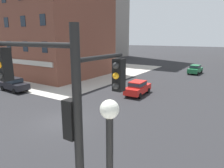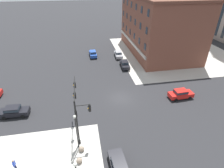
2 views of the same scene
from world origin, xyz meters
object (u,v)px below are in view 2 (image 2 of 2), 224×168
Objects in this scene: bollard_sphere_curb_b at (79,161)px; car_main_northbound_near at (119,166)px; car_main_northbound_far at (125,64)px; car_main_southbound_near at (181,94)px; traffic_signal_main at (78,110)px; bollard_sphere_curb_a at (81,149)px; pedestrian_at_curb at (14,164)px; car_cross_westbound at (93,53)px; car_cross_eastbound at (118,54)px; car_main_southbound_far at (14,111)px; street_lamp_corner_near at (76,129)px.

car_main_northbound_near reaches higher than bollard_sphere_curb_b.
car_main_southbound_near is at bearing 26.06° from car_main_northbound_far.
traffic_signal_main reaches higher than bollard_sphere_curb_a.
car_main_northbound_far is 15.81m from car_main_southbound_near.
pedestrian_at_curb is 34.45m from car_cross_westbound.
bollard_sphere_curb_a is at bearing -64.72° from car_main_southbound_near.
car_main_northbound_far is at bearing -153.94° from car_main_southbound_near.
car_cross_eastbound is at bearing 148.98° from pedestrian_at_curb.
pedestrian_at_curb is at bearing -19.84° from car_cross_westbound.
car_main_southbound_near is (-8.56, 18.12, 0.57)m from bollard_sphere_curb_a.
car_cross_westbound is at bearing 179.82° from car_main_northbound_near.
bollard_sphere_curb_a is 0.15× the size of car_main_northbound_near.
car_main_southbound_far reaches higher than bollard_sphere_curb_a.
car_main_northbound_far is 10.84m from car_cross_westbound.
car_cross_westbound is at bearing 160.16° from pedestrian_at_curb.
traffic_signal_main reaches higher than pedestrian_at_curb.
bollard_sphere_curb_a is 0.16× the size of car_cross_westbound.
car_cross_eastbound is (-20.83, -7.12, 0.00)m from car_main_southbound_near.
car_cross_westbound is (-34.67, 0.11, 0.00)m from car_main_northbound_near.
street_lamp_corner_near is 25.30m from car_main_northbound_far.
car_main_northbound_near is at bearing -11.79° from car_cross_eastbound.
bollard_sphere_curb_b is at bearing -113.57° from car_main_northbound_near.
car_main_southbound_far is (-12.30, -14.33, 0.00)m from car_main_northbound_near.
bollard_sphere_curb_b is 7.20m from pedestrian_at_curb.
bollard_sphere_curb_b is 0.15× the size of car_main_southbound_far.
car_main_northbound_near and car_main_northbound_far have the same top height.
car_main_northbound_far is at bearing 123.31° from car_main_southbound_far.
car_main_southbound_far is at bearing -45.73° from car_cross_eastbound.
traffic_signal_main is 9.18m from pedestrian_at_curb.
car_main_southbound_near is (-9.89, 25.59, -0.07)m from pedestrian_at_curb.
car_main_northbound_far is at bearing 152.83° from street_lamp_corner_near.
car_main_northbound_near is at bearing -49.07° from car_main_southbound_near.
car_cross_westbound is (-22.52, -13.90, 0.00)m from car_main_southbound_near.
street_lamp_corner_near reaches higher than car_cross_westbound.
traffic_signal_main is 1.56× the size of car_main_southbound_far.
car_main_northbound_near is (6.14, 4.13, -3.76)m from traffic_signal_main.
bollard_sphere_curb_b is at bearing -20.02° from car_cross_eastbound.
street_lamp_corner_near is 1.25× the size of car_main_southbound_far.
bollard_sphere_curb_a is 0.15× the size of car_main_southbound_near.
pedestrian_at_curb reaches higher than bollard_sphere_curb_a.
car_main_southbound_far and car_cross_eastbound have the same top height.
car_main_southbound_near is 28.34m from car_main_southbound_far.
car_main_northbound_far is 1.00× the size of car_cross_eastbound.
street_lamp_corner_near is at bearing -179.84° from bollard_sphere_curb_b.
street_lamp_corner_near is at bearing -21.31° from car_cross_eastbound.
street_lamp_corner_near is (-0.38, -0.32, 3.15)m from bollard_sphere_curb_a.
car_main_northbound_far is at bearing 151.04° from traffic_signal_main.
car_cross_eastbound is (-29.01, 11.32, -2.58)m from street_lamp_corner_near.
street_lamp_corner_near is 31.14m from car_cross_westbound.
bollard_sphere_curb_b is at bearing -25.19° from car_main_northbound_far.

